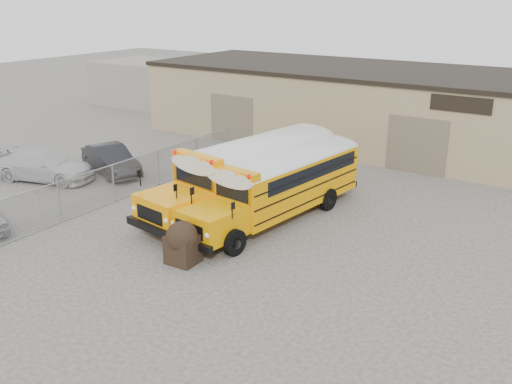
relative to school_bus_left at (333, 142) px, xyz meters
The scene contains 9 objects.
ground 12.46m from the school_bus_left, 91.84° to the right, with size 120.00×120.00×0.00m, color #464340.
warehouse 7.70m from the school_bus_left, 92.97° to the left, with size 30.20×10.20×4.67m.
chainlink_fence 11.34m from the school_bus_left, 124.44° to the right, with size 0.07×18.07×1.81m.
distant_building_left 24.40m from the school_bus_left, 156.64° to the left, with size 8.00×6.00×3.60m, color gray.
school_bus_left is the anchor object (origin of this frame).
school_bus_right 1.78m from the school_bus_left, 27.22° to the right, with size 3.59×10.00×2.86m.
tarp_bundle 12.41m from the school_bus_left, 88.69° to the right, with size 1.15×1.15×1.57m.
car_white 14.86m from the school_bus_left, 142.94° to the right, with size 2.12×5.22×1.51m, color silver.
car_dark 11.72m from the school_bus_left, 147.17° to the right, with size 1.60×4.59×1.51m, color black.
Camera 1 is at (12.98, -13.93, 9.12)m, focal length 40.00 mm.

